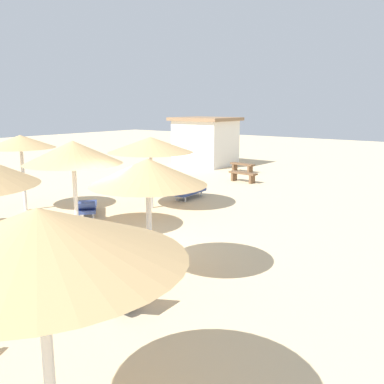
{
  "coord_description": "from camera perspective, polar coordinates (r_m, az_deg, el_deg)",
  "views": [
    {
      "loc": [
        7.65,
        -6.81,
        3.75
      ],
      "look_at": [
        0.0,
        3.0,
        1.2
      ],
      "focal_mm": 39.85,
      "sensor_mm": 36.0,
      "label": 1
    }
  ],
  "objects": [
    {
      "name": "lounger_3",
      "position": [
        15.07,
        -13.92,
        -1.94
      ],
      "size": [
        1.85,
        1.72,
        0.7
      ],
      "color": "#33478C",
      "rests_on": "ground"
    },
    {
      "name": "lounger_2",
      "position": [
        8.48,
        -11.64,
        -12.59
      ],
      "size": [
        1.94,
        0.77,
        0.66
      ],
      "color": "#33478C",
      "rests_on": "ground"
    },
    {
      "name": "lounger_0",
      "position": [
        17.24,
        -0.65,
        0.13
      ],
      "size": [
        0.8,
        1.9,
        0.8
      ],
      "color": "#33478C",
      "rests_on": "ground"
    },
    {
      "name": "parasol_6",
      "position": [
        9.06,
        -5.91,
        2.64
      ],
      "size": [
        2.52,
        2.52,
        2.65
      ],
      "color": "silver",
      "rests_on": "ground"
    },
    {
      "name": "ground_plane",
      "position": [
        10.91,
        -9.85,
        -8.71
      ],
      "size": [
        80.0,
        80.0,
        0.0
      ],
      "primitive_type": "plane",
      "color": "beige"
    },
    {
      "name": "parasol_1",
      "position": [
        4.39,
        -19.82,
        -5.56
      ],
      "size": [
        2.92,
        2.92,
        2.79
      ],
      "color": "silver",
      "rests_on": "ground"
    },
    {
      "name": "bench_0",
      "position": [
        24.4,
        6.75,
        3.49
      ],
      "size": [
        1.54,
        0.57,
        0.49
      ],
      "color": "brown",
      "rests_on": "ground"
    },
    {
      "name": "parasol_0",
      "position": [
        15.5,
        -5.57,
        6.3
      ],
      "size": [
        3.1,
        3.1,
        2.62
      ],
      "color": "silver",
      "rests_on": "ground"
    },
    {
      "name": "parasol_3",
      "position": [
        12.65,
        -15.64,
        5.12
      ],
      "size": [
        2.81,
        2.81,
        2.76
      ],
      "color": "silver",
      "rests_on": "ground"
    },
    {
      "name": "beach_cabana",
      "position": [
        26.88,
        1.81,
        6.83
      ],
      "size": [
        3.66,
        3.21,
        2.99
      ],
      "color": "white",
      "rests_on": "ground"
    },
    {
      "name": "bench_1",
      "position": [
        21.18,
        6.83,
        2.26
      ],
      "size": [
        1.53,
        0.54,
        0.49
      ],
      "color": "brown",
      "rests_on": "ground"
    },
    {
      "name": "parasol_5",
      "position": [
        16.21,
        -21.97,
        6.23
      ],
      "size": [
        2.4,
        2.4,
        2.72
      ],
      "color": "silver",
      "rests_on": "ground"
    }
  ]
}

